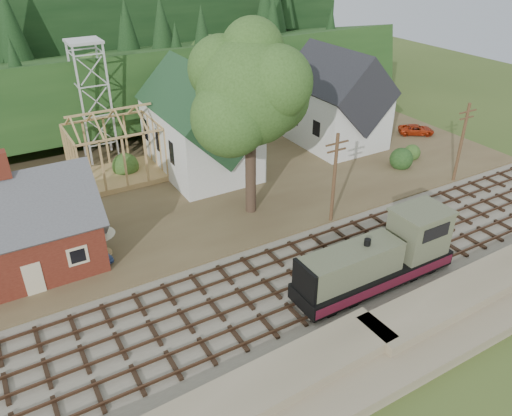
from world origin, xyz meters
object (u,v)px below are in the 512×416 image
locomotive (381,259)px  car_red (416,130)px  patio_set (98,233)px  car_blue (96,253)px

locomotive → car_red: locomotive is taller
car_red → patio_set: (-39.14, -6.67, 1.74)m
car_blue → locomotive: bearing=-54.7°
car_blue → patio_set: 1.82m
car_blue → car_red: car_red is taller
locomotive → car_blue: bearing=142.4°
car_blue → patio_set: (0.33, -0.25, 1.77)m
locomotive → patio_set: 20.08m
car_red → patio_set: patio_set is taller
car_blue → patio_set: bearing=-54.8°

